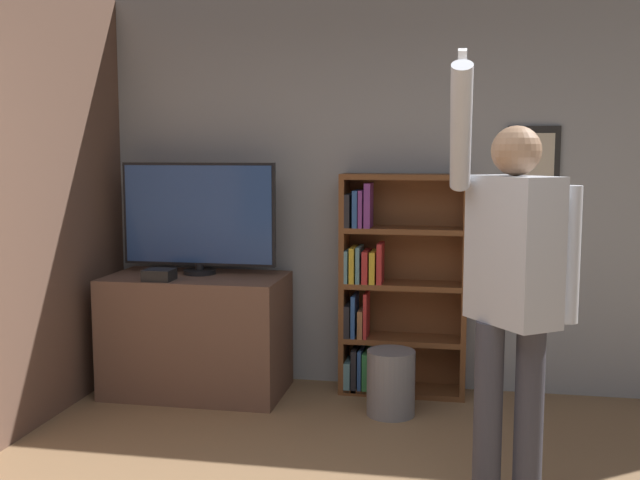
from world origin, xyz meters
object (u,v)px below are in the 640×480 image
at_px(television, 199,217).
at_px(bookshelf, 391,288).
at_px(person, 512,281).
at_px(waste_bin, 391,383).
at_px(game_console, 159,275).

bearing_deg(television, bookshelf, 7.78).
xyz_separation_m(person, waste_bin, (-0.63, 1.15, -0.86)).
relative_size(television, waste_bin, 2.61).
height_order(bookshelf, person, person).
relative_size(person, waste_bin, 5.03).
bearing_deg(person, television, -161.70).
bearing_deg(bookshelf, television, -172.22).
distance_m(television, game_console, 0.49).
relative_size(game_console, person, 0.09).
distance_m(bookshelf, person, 1.77).
xyz_separation_m(game_console, person, (2.14, -1.13, 0.22)).
bearing_deg(television, waste_bin, -11.66).
distance_m(television, bookshelf, 1.38).
relative_size(television, game_console, 5.76).
xyz_separation_m(television, waste_bin, (1.33, -0.28, -0.99)).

